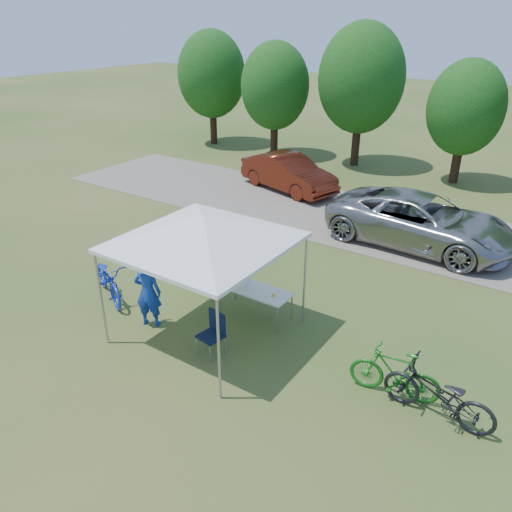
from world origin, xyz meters
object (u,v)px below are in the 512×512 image
at_px(folding_table, 255,291).
at_px(sedan, 288,173).
at_px(folding_chair, 214,329).
at_px(bike_green, 395,373).
at_px(cooler, 239,277).
at_px(bike_blue, 109,279).
at_px(bike_dark, 439,395).
at_px(cyclist, 148,292).
at_px(minivan, 420,221).

xyz_separation_m(folding_table, sedan, (-4.06, 8.25, 0.06)).
bearing_deg(folding_chair, bike_green, 22.01).
height_order(bike_green, sedan, sedan).
bearing_deg(bike_green, sedan, -149.48).
bearing_deg(cooler, bike_blue, -155.74).
bearing_deg(bike_dark, bike_green, -98.58).
distance_m(bike_green, sedan, 11.84).
xyz_separation_m(folding_table, bike_blue, (-3.37, -1.32, -0.14)).
height_order(cooler, bike_blue, cooler).
bearing_deg(bike_blue, folding_table, -42.84).
bearing_deg(folding_chair, bike_dark, 17.75).
height_order(cyclist, minivan, cyclist).
bearing_deg(sedan, cyclist, -150.99).
relative_size(folding_table, cyclist, 1.03).
xyz_separation_m(cyclist, bike_green, (5.28, 0.80, -0.32)).
bearing_deg(folding_table, bike_blue, -158.64).
distance_m(folding_table, bike_green, 3.66).
bearing_deg(bike_green, folding_chair, -86.87).
bearing_deg(folding_chair, cyclist, -170.35).
bearing_deg(cyclist, minivan, -138.70).
height_order(bike_blue, bike_dark, same).
bearing_deg(bike_green, bike_dark, 69.97).
height_order(folding_table, minivan, minivan).
xyz_separation_m(folding_table, minivan, (1.82, 5.96, 0.13)).
distance_m(folding_table, bike_dark, 4.48).
height_order(cooler, sedan, sedan).
bearing_deg(bike_blue, minivan, -9.68).
distance_m(folding_table, folding_chair, 1.60).
distance_m(bike_dark, sedan, 12.48).
relative_size(cooler, sedan, 0.11).
relative_size(cyclist, sedan, 0.39).
relative_size(folding_table, sedan, 0.40).
xyz_separation_m(folding_chair, cooler, (-0.53, 1.59, 0.33)).
height_order(bike_dark, minivan, minivan).
distance_m(cyclist, bike_blue, 1.70).
xyz_separation_m(folding_chair, bike_dark, (4.29, 0.64, -0.03)).
relative_size(cooler, bike_dark, 0.25).
distance_m(cooler, bike_blue, 3.23).
height_order(folding_table, cooler, cooler).
distance_m(folding_table, bike_blue, 3.62).
relative_size(bike_blue, bike_green, 1.17).
xyz_separation_m(bike_green, sedan, (-7.62, 9.05, 0.22)).
relative_size(cyclist, bike_blue, 0.85).
height_order(folding_table, sedan, sedan).
bearing_deg(folding_table, bike_dark, -12.36).
bearing_deg(minivan, cyclist, 157.68).
height_order(cooler, minivan, minivan).
height_order(folding_chair, bike_dark, bike_dark).
distance_m(bike_dark, minivan, 7.38).
distance_m(cooler, cyclist, 2.05).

